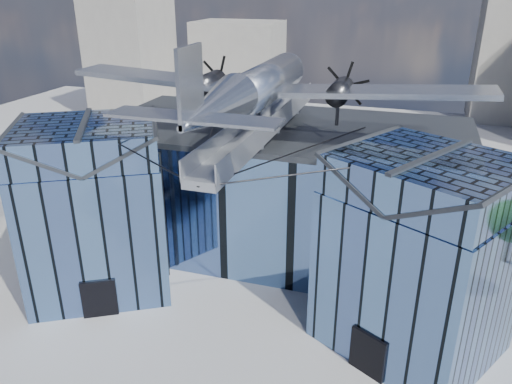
% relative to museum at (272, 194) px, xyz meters
% --- Properties ---
extents(ground_plane, '(120.00, 120.00, 0.00)m').
position_rel_museum_xyz_m(ground_plane, '(-0.00, -5.82, -5.54)').
color(ground_plane, gray).
extents(museum, '(32.88, 24.50, 17.60)m').
position_rel_museum_xyz_m(museum, '(0.00, 0.00, 0.00)').
color(museum, '#4E6D9E').
rests_on(museum, ground).
extents(bg_towers, '(77.00, 24.50, 26.00)m').
position_rel_museum_xyz_m(bg_towers, '(1.45, 44.67, 4.47)').
color(bg_towers, gray).
rests_on(bg_towers, ground).
extents(tree_side_w, '(4.86, 4.86, 5.76)m').
position_rel_museum_xyz_m(tree_side_w, '(-19.92, 6.51, -1.64)').
color(tree_side_w, '#2F2112').
rests_on(tree_side_w, ground).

